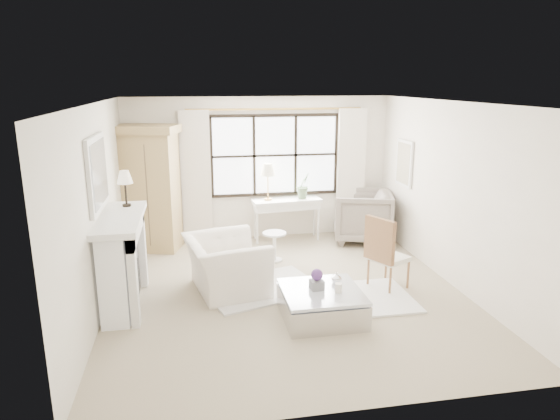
# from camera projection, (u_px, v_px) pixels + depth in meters

# --- Properties ---
(floor) EXTENTS (5.50, 5.50, 0.00)m
(floor) POSITION_uv_depth(u_px,v_px,m) (287.00, 292.00, 7.25)
(floor) COLOR tan
(floor) RESTS_ON ground
(ceiling) EXTENTS (5.50, 5.50, 0.00)m
(ceiling) POSITION_uv_depth(u_px,v_px,m) (287.00, 103.00, 6.56)
(ceiling) COLOR white
(ceiling) RESTS_ON ground
(wall_back) EXTENTS (5.00, 0.00, 5.00)m
(wall_back) POSITION_uv_depth(u_px,v_px,m) (259.00, 169.00, 9.52)
(wall_back) COLOR white
(wall_back) RESTS_ON ground
(wall_front) EXTENTS (5.00, 0.00, 5.00)m
(wall_front) POSITION_uv_depth(u_px,v_px,m) (348.00, 276.00, 4.29)
(wall_front) COLOR silver
(wall_front) RESTS_ON ground
(wall_left) EXTENTS (0.00, 5.50, 5.50)m
(wall_left) POSITION_uv_depth(u_px,v_px,m) (98.00, 210.00, 6.47)
(wall_left) COLOR silver
(wall_left) RESTS_ON ground
(wall_right) EXTENTS (0.00, 5.50, 5.50)m
(wall_right) POSITION_uv_depth(u_px,v_px,m) (453.00, 195.00, 7.34)
(wall_right) COLOR white
(wall_right) RESTS_ON ground
(window_pane) EXTENTS (2.40, 0.02, 1.50)m
(window_pane) POSITION_uv_depth(u_px,v_px,m) (275.00, 155.00, 9.49)
(window_pane) COLOR white
(window_pane) RESTS_ON wall_back
(window_frame) EXTENTS (2.50, 0.04, 1.50)m
(window_frame) POSITION_uv_depth(u_px,v_px,m) (275.00, 155.00, 9.48)
(window_frame) COLOR black
(window_frame) RESTS_ON wall_back
(curtain_rod) EXTENTS (3.30, 0.04, 0.04)m
(curtain_rod) POSITION_uv_depth(u_px,v_px,m) (275.00, 109.00, 9.22)
(curtain_rod) COLOR #A7803A
(curtain_rod) RESTS_ON wall_back
(curtain_left) EXTENTS (0.55, 0.10, 2.47)m
(curtain_left) POSITION_uv_depth(u_px,v_px,m) (196.00, 178.00, 9.25)
(curtain_left) COLOR silver
(curtain_left) RESTS_ON ground
(curtain_right) EXTENTS (0.55, 0.10, 2.47)m
(curtain_right) POSITION_uv_depth(u_px,v_px,m) (351.00, 172.00, 9.77)
(curtain_right) COLOR white
(curtain_right) RESTS_ON ground
(fireplace) EXTENTS (0.58, 1.66, 1.26)m
(fireplace) POSITION_uv_depth(u_px,v_px,m) (121.00, 260.00, 6.69)
(fireplace) COLOR white
(fireplace) RESTS_ON ground
(mirror_frame) EXTENTS (0.05, 1.15, 0.95)m
(mirror_frame) POSITION_uv_depth(u_px,v_px,m) (97.00, 173.00, 6.35)
(mirror_frame) COLOR silver
(mirror_frame) RESTS_ON wall_left
(mirror_glass) EXTENTS (0.02, 1.00, 0.80)m
(mirror_glass) POSITION_uv_depth(u_px,v_px,m) (100.00, 173.00, 6.36)
(mirror_glass) COLOR silver
(mirror_glass) RESTS_ON wall_left
(art_frame) EXTENTS (0.04, 0.62, 0.82)m
(art_frame) POSITION_uv_depth(u_px,v_px,m) (404.00, 163.00, 8.90)
(art_frame) COLOR white
(art_frame) RESTS_ON wall_right
(art_canvas) EXTENTS (0.01, 0.52, 0.72)m
(art_canvas) POSITION_uv_depth(u_px,v_px,m) (403.00, 163.00, 8.90)
(art_canvas) COLOR #BCB092
(art_canvas) RESTS_ON wall_right
(mantel_lamp) EXTENTS (0.22, 0.22, 0.51)m
(mantel_lamp) POSITION_uv_depth(u_px,v_px,m) (125.00, 179.00, 6.95)
(mantel_lamp) COLOR black
(mantel_lamp) RESTS_ON fireplace
(armoire) EXTENTS (1.27, 0.98, 2.24)m
(armoire) POSITION_uv_depth(u_px,v_px,m) (148.00, 188.00, 8.85)
(armoire) COLOR tan
(armoire) RESTS_ON floor
(console_table) EXTENTS (1.34, 0.58, 0.80)m
(console_table) POSITION_uv_depth(u_px,v_px,m) (286.00, 219.00, 9.55)
(console_table) COLOR silver
(console_table) RESTS_ON floor
(console_lamp) EXTENTS (0.28, 0.28, 0.69)m
(console_lamp) POSITION_uv_depth(u_px,v_px,m) (268.00, 171.00, 9.25)
(console_lamp) COLOR #AD7C3C
(console_lamp) RESTS_ON console_table
(orchid_plant) EXTENTS (0.35, 0.35, 0.50)m
(orchid_plant) POSITION_uv_depth(u_px,v_px,m) (303.00, 186.00, 9.46)
(orchid_plant) COLOR #58754E
(orchid_plant) RESTS_ON console_table
(side_table) EXTENTS (0.40, 0.40, 0.51)m
(side_table) POSITION_uv_depth(u_px,v_px,m) (274.00, 242.00, 8.42)
(side_table) COLOR white
(side_table) RESTS_ON floor
(rug_left) EXTENTS (1.92, 1.61, 0.03)m
(rug_left) POSITION_uv_depth(u_px,v_px,m) (262.00, 288.00, 7.35)
(rug_left) COLOR silver
(rug_left) RESTS_ON floor
(rug_right) EXTENTS (1.58, 1.19, 0.03)m
(rug_right) POSITION_uv_depth(u_px,v_px,m) (355.00, 298.00, 7.00)
(rug_right) COLOR white
(rug_right) RESTS_ON floor
(club_armchair) EXTENTS (1.28, 1.40, 0.79)m
(club_armchair) POSITION_uv_depth(u_px,v_px,m) (226.00, 265.00, 7.21)
(club_armchair) COLOR white
(club_armchair) RESTS_ON floor
(wingback_chair) EXTENTS (1.32, 1.30, 0.97)m
(wingback_chair) POSITION_uv_depth(u_px,v_px,m) (362.00, 216.00, 9.48)
(wingback_chair) COLOR gray
(wingback_chair) RESTS_ON floor
(french_chair) EXTENTS (0.65, 0.65, 1.08)m
(french_chair) POSITION_uv_depth(u_px,v_px,m) (387.00, 268.00, 7.34)
(french_chair) COLOR #97673F
(french_chair) RESTS_ON floor
(coffee_table) EXTENTS (1.00, 1.00, 0.38)m
(coffee_table) POSITION_uv_depth(u_px,v_px,m) (321.00, 304.00, 6.43)
(coffee_table) COLOR silver
(coffee_table) RESTS_ON floor
(planter_box) EXTENTS (0.18, 0.18, 0.12)m
(planter_box) POSITION_uv_depth(u_px,v_px,m) (317.00, 285.00, 6.40)
(planter_box) COLOR slate
(planter_box) RESTS_ON coffee_table
(planter_flowers) EXTENTS (0.15, 0.15, 0.15)m
(planter_flowers) POSITION_uv_depth(u_px,v_px,m) (317.00, 275.00, 6.37)
(planter_flowers) COLOR #522D70
(planter_flowers) RESTS_ON planter_box
(pillar_candle) EXTENTS (0.09, 0.09, 0.12)m
(pillar_candle) POSITION_uv_depth(u_px,v_px,m) (338.00, 288.00, 6.31)
(pillar_candle) COLOR white
(pillar_candle) RESTS_ON coffee_table
(coffee_vase) EXTENTS (0.15, 0.15, 0.14)m
(coffee_vase) POSITION_uv_depth(u_px,v_px,m) (337.00, 278.00, 6.60)
(coffee_vase) COLOR white
(coffee_vase) RESTS_ON coffee_table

